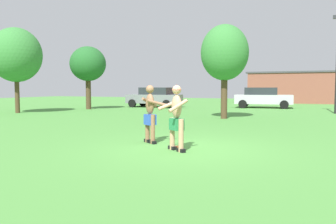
% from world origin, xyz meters
% --- Properties ---
extents(ground_plane, '(80.00, 80.00, 0.00)m').
position_xyz_m(ground_plane, '(0.00, 0.00, 0.00)').
color(ground_plane, '#4C8E3D').
extents(player_with_cap, '(0.80, 0.72, 1.66)m').
position_xyz_m(player_with_cap, '(-0.07, -0.40, 0.91)').
color(player_with_cap, black).
rests_on(player_with_cap, ground_plane).
extents(player_in_blue, '(0.76, 0.75, 1.66)m').
position_xyz_m(player_in_blue, '(-1.22, 0.42, 0.87)').
color(player_in_blue, black).
rests_on(player_in_blue, ground_plane).
extents(frisbee, '(0.28, 0.28, 0.03)m').
position_xyz_m(frisbee, '(-0.23, 0.08, 0.01)').
color(frisbee, orange).
rests_on(frisbee, ground_plane).
extents(car_gray_near_post, '(4.31, 2.04, 1.58)m').
position_xyz_m(car_gray_near_post, '(-8.96, 16.45, 0.82)').
color(car_gray_near_post, slate).
rests_on(car_gray_near_post, ground_plane).
extents(car_silver_mid_lot, '(4.47, 2.40, 1.58)m').
position_xyz_m(car_silver_mid_lot, '(-0.88, 19.00, 0.82)').
color(car_silver_mid_lot, silver).
rests_on(car_silver_mid_lot, ground_plane).
extents(outbuilding_behind_lot, '(10.27, 4.68, 3.17)m').
position_xyz_m(outbuilding_behind_lot, '(1.22, 29.62, 1.59)').
color(outbuilding_behind_lot, brown).
rests_on(outbuilding_behind_lot, ground_plane).
extents(tree_left_field, '(2.41, 2.41, 4.76)m').
position_xyz_m(tree_left_field, '(-1.28, 8.85, 3.32)').
color(tree_left_field, '#4C3823').
rests_on(tree_left_field, ground_plane).
extents(tree_right_field, '(3.12, 3.12, 5.26)m').
position_xyz_m(tree_right_field, '(-14.02, 7.38, 3.58)').
color(tree_right_field, '#4C3823').
rests_on(tree_right_field, ground_plane).
extents(tree_behind_players, '(2.59, 2.59, 4.55)m').
position_xyz_m(tree_behind_players, '(-12.27, 12.22, 3.26)').
color(tree_behind_players, '#4C3823').
rests_on(tree_behind_players, ground_plane).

